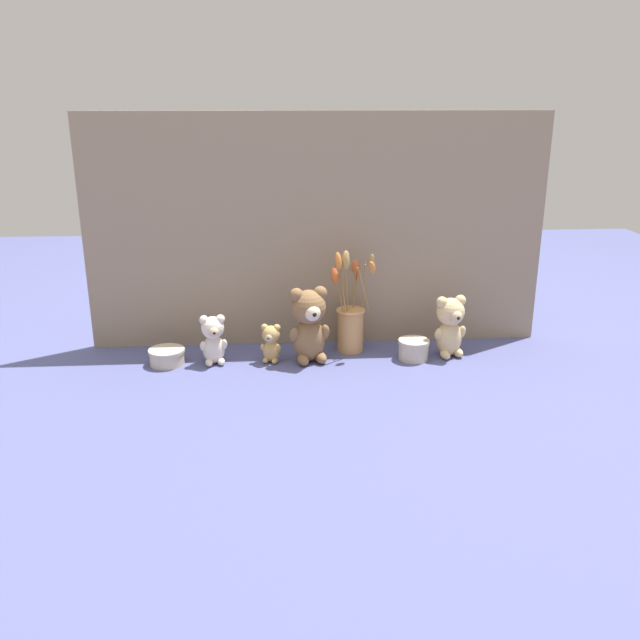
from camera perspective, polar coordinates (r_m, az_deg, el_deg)
ground_plane at (r=2.10m, az=0.04°, el=-3.41°), size 4.00×4.00×0.00m
backdrop_wall at (r=2.16m, az=-0.27°, el=7.40°), size 1.46×0.02×0.74m
teddy_bear_large at (r=2.05m, az=-0.93°, el=-0.27°), size 0.13×0.12×0.24m
teddy_bear_medium at (r=2.14m, az=10.90°, el=-0.42°), size 0.11×0.10×0.20m
teddy_bear_small at (r=2.07m, az=-8.98°, el=-1.55°), size 0.09×0.08×0.16m
teddy_bear_tiny at (r=2.07m, az=-4.16°, el=-1.89°), size 0.07×0.06×0.12m
flower_vase at (r=2.14m, az=2.59°, el=0.08°), size 0.15×0.12×0.33m
decorative_tin_tall at (r=2.12m, az=7.89°, el=-2.47°), size 0.10×0.10×0.06m
decorative_tin_short at (r=2.12m, az=-12.75°, el=-2.98°), size 0.11×0.11×0.05m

